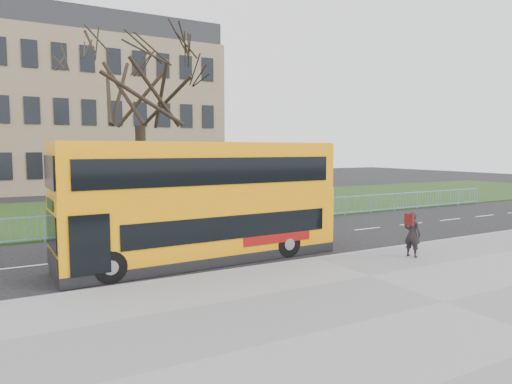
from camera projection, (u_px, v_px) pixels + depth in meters
ground at (292, 252)px, 17.09m from camera, size 120.00×120.00×0.00m
pavement at (444, 304)px, 11.20m from camera, size 80.00×10.50×0.12m
kerb at (317, 259)px, 15.73m from camera, size 80.00×0.20×0.14m
grass_verge at (171, 208)px, 29.56m from camera, size 80.00×15.40×0.08m
guard_railing at (220, 215)px, 22.80m from camera, size 40.00×0.12×1.10m
bare_tree at (140, 108)px, 23.81m from camera, size 8.32×8.32×11.88m
civic_building at (53, 117)px, 44.57m from camera, size 30.00×15.00×14.00m
yellow_bus at (204, 199)px, 15.60m from camera, size 9.71×2.66×4.03m
pedestrian at (412, 234)px, 15.81m from camera, size 0.53×0.66×1.59m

